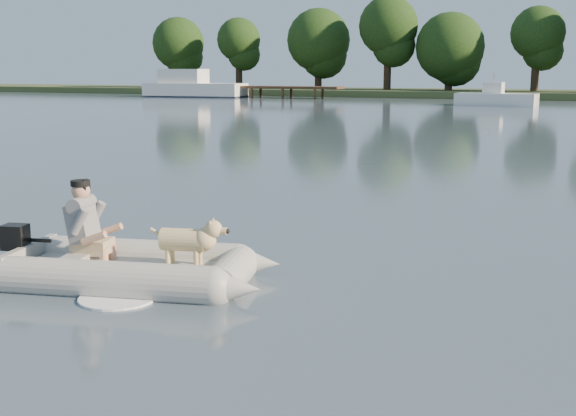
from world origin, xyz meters
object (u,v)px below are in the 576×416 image
at_px(cabin_cruiser, 195,83).
at_px(motorboat, 497,90).
at_px(dinghy, 134,237).
at_px(dock, 246,92).
at_px(man, 84,220).
at_px(dog, 184,244).

distance_m(cabin_cruiser, motorboat, 27.96).
xyz_separation_m(cabin_cruiser, motorboat, (27.42, -5.47, -0.19)).
height_order(dinghy, motorboat, motorboat).
relative_size(dinghy, motorboat, 0.78).
bearing_deg(cabin_cruiser, motorboat, -16.44).
bearing_deg(motorboat, dock, 168.21).
relative_size(man, cabin_cruiser, 0.10).
bearing_deg(motorboat, dog, -81.99).
bearing_deg(man, dock, 101.97).
bearing_deg(motorboat, man, -83.52).
relative_size(man, dog, 1.16).
bearing_deg(dinghy, motorboat, 79.61).
bearing_deg(dinghy, cabin_cruiser, 107.14).
distance_m(dock, motorboat, 23.63).
relative_size(dock, cabin_cruiser, 1.87).
height_order(man, cabin_cruiser, cabin_cruiser).
relative_size(man, motorboat, 0.18).
bearing_deg(dock, dog, -63.28).
bearing_deg(dog, man, 180.00).
height_order(dinghy, dog, dinghy).
relative_size(dog, cabin_cruiser, 0.09).
distance_m(man, cabin_cruiser, 58.36).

